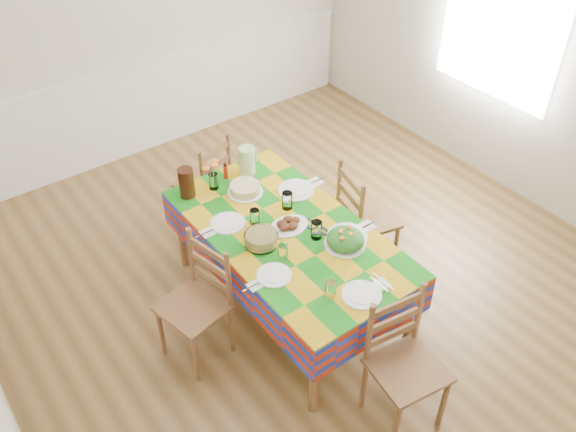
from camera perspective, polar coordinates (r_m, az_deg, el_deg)
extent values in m
cube|color=brown|center=(4.83, 2.06, -6.16)|extent=(4.50, 5.00, 0.04)
cube|color=beige|center=(5.94, -13.57, 17.89)|extent=(4.50, 0.04, 2.70)
cube|color=beige|center=(5.54, 21.88, 14.61)|extent=(0.04, 5.00, 2.70)
cube|color=white|center=(6.07, -12.71, 13.83)|extent=(4.41, 0.06, 0.04)
cube|color=white|center=(6.28, -12.19, 10.18)|extent=(4.41, 0.03, 0.90)
plane|color=white|center=(5.60, 19.49, 17.14)|extent=(0.00, 1.40, 1.40)
cylinder|color=brown|center=(3.82, 2.53, -14.80)|extent=(0.07, 0.07, 0.66)
cylinder|color=brown|center=(4.20, 11.47, -9.10)|extent=(0.07, 0.07, 0.66)
cylinder|color=brown|center=(4.80, -9.95, -1.51)|extent=(0.07, 0.07, 0.66)
cylinder|color=brown|center=(5.11, -1.87, 2.07)|extent=(0.07, 0.07, 0.66)
cube|color=brown|center=(4.17, -0.02, -1.70)|extent=(0.94, 1.78, 0.04)
cube|color=#AB240E|center=(4.16, -0.02, -1.45)|extent=(0.97, 1.82, 0.01)
cube|color=#AB240E|center=(4.06, -5.58, -5.66)|extent=(0.01, 1.82, 0.28)
cube|color=#AB240E|center=(4.49, 4.98, -0.43)|extent=(0.01, 1.82, 0.28)
cube|color=#AB240E|center=(3.78, 8.32, -10.35)|extent=(0.97, 0.01, 0.28)
cube|color=#AB240E|center=(4.85, -6.43, 2.90)|extent=(0.97, 0.01, 0.28)
cylinder|color=white|center=(3.74, 6.90, -7.34)|extent=(0.25, 0.25, 0.01)
cylinder|color=white|center=(3.74, 6.91, -7.25)|extent=(0.17, 0.17, 0.01)
cylinder|color=white|center=(3.68, 4.02, -6.86)|extent=(0.07, 0.07, 0.12)
cube|color=white|center=(3.83, 8.73, -6.28)|extent=(0.09, 0.09, 0.01)
cube|color=silver|center=(3.82, 8.54, -6.35)|extent=(0.01, 0.16, 0.00)
cube|color=silver|center=(3.84, 8.94, -6.12)|extent=(0.01, 0.18, 0.00)
cylinder|color=white|center=(3.83, -1.30, -5.56)|extent=(0.22, 0.22, 0.01)
cylinder|color=white|center=(3.83, -1.31, -5.47)|extent=(0.16, 0.16, 0.00)
cylinder|color=white|center=(3.92, -0.48, -3.38)|extent=(0.06, 0.06, 0.11)
cube|color=white|center=(3.78, -3.15, -6.53)|extent=(0.08, 0.08, 0.00)
cube|color=silver|center=(3.77, -3.36, -6.59)|extent=(0.14, 0.01, 0.00)
cube|color=silver|center=(3.78, -2.94, -6.38)|extent=(0.16, 0.01, 0.00)
cylinder|color=white|center=(4.23, -5.64, -0.67)|extent=(0.24, 0.24, 0.01)
cylinder|color=white|center=(4.22, -5.65, -0.57)|extent=(0.17, 0.17, 0.01)
cylinder|color=white|center=(4.18, -3.13, -0.09)|extent=(0.07, 0.07, 0.12)
cube|color=white|center=(4.17, -7.52, -1.55)|extent=(0.09, 0.09, 0.01)
cube|color=silver|center=(4.16, -7.74, -1.60)|extent=(0.15, 0.01, 0.00)
cube|color=silver|center=(4.18, -7.31, -1.41)|extent=(0.18, 0.01, 0.00)
cylinder|color=white|center=(4.12, 5.56, -1.87)|extent=(0.27, 0.27, 0.01)
cylinder|color=white|center=(4.12, 5.57, -1.77)|extent=(0.19, 0.19, 0.01)
cylinder|color=white|center=(4.07, 2.67, -1.30)|extent=(0.08, 0.08, 0.13)
cube|color=white|center=(4.22, 7.42, -0.94)|extent=(0.10, 0.10, 0.01)
cube|color=silver|center=(4.21, 7.23, -1.00)|extent=(0.17, 0.01, 0.00)
cube|color=silver|center=(4.23, 7.63, -0.78)|extent=(0.20, 0.01, 0.00)
cylinder|color=white|center=(4.51, 0.78, 2.44)|extent=(0.27, 0.27, 0.01)
cylinder|color=white|center=(4.50, 0.78, 2.54)|extent=(0.19, 0.19, 0.01)
cylinder|color=white|center=(4.31, -0.07, 1.46)|extent=(0.08, 0.08, 0.13)
cube|color=white|center=(4.60, 2.60, 3.21)|extent=(0.10, 0.10, 0.01)
cube|color=silver|center=(4.59, 2.40, 3.17)|extent=(0.17, 0.01, 0.00)
cube|color=silver|center=(4.61, 2.80, 3.35)|extent=(0.20, 0.01, 0.00)
ellipsoid|color=white|center=(4.18, 0.06, -0.98)|extent=(0.29, 0.21, 0.01)
ellipsoid|color=black|center=(4.19, 0.64, -0.41)|extent=(0.08, 0.07, 0.04)
ellipsoid|color=black|center=(4.19, -0.02, -0.33)|extent=(0.08, 0.07, 0.04)
ellipsoid|color=black|center=(4.16, -0.58, -0.70)|extent=(0.08, 0.07, 0.04)
ellipsoid|color=black|center=(4.13, -0.31, -1.05)|extent=(0.08, 0.07, 0.04)
ellipsoid|color=black|center=(4.14, 0.44, -0.94)|extent=(0.08, 0.07, 0.04)
cylinder|color=white|center=(4.06, 5.35, -2.63)|extent=(0.28, 0.28, 0.01)
ellipsoid|color=#0F3F12|center=(4.03, 5.39, -2.17)|extent=(0.25, 0.25, 0.11)
cube|color=orange|center=(3.95, 5.09, -2.10)|extent=(0.03, 0.02, 0.01)
cube|color=orange|center=(4.00, 4.97, -1.46)|extent=(0.04, 0.04, 0.01)
cube|color=orange|center=(3.99, 5.91, -1.67)|extent=(0.03, 0.04, 0.01)
cube|color=orange|center=(4.04, 5.78, -1.04)|extent=(0.04, 0.04, 0.01)
cylinder|color=white|center=(4.03, -2.53, -2.16)|extent=(0.23, 0.23, 0.08)
cylinder|color=#D1C06E|center=(4.03, -2.53, -2.15)|extent=(0.21, 0.21, 0.07)
cylinder|color=white|center=(4.50, -4.03, 2.24)|extent=(0.26, 0.26, 0.01)
cylinder|color=tan|center=(4.48, -4.05, 2.61)|extent=(0.22, 0.22, 0.06)
cube|color=black|center=(4.15, 2.77, -1.42)|extent=(0.12, 0.28, 0.01)
cube|color=black|center=(4.19, 3.12, -1.02)|extent=(0.06, 0.29, 0.01)
cylinder|color=white|center=(4.54, -7.01, 3.26)|extent=(0.07, 0.07, 0.12)
cylinder|color=#2B7928|center=(4.50, -7.28, 3.64)|extent=(0.01, 0.01, 0.18)
ellipsoid|color=orange|center=(4.44, -7.72, 4.43)|extent=(0.06, 0.06, 0.02)
cylinder|color=#2B7928|center=(4.52, -6.95, 3.86)|extent=(0.01, 0.01, 0.18)
ellipsoid|color=orange|center=(4.48, -6.90, 5.15)|extent=(0.06, 0.06, 0.02)
cylinder|color=#2B7928|center=(4.50, -6.95, 3.64)|extent=(0.01, 0.01, 0.18)
ellipsoid|color=orange|center=(4.41, -6.92, 4.76)|extent=(0.06, 0.06, 0.02)
cylinder|color=#B51A0E|center=(4.63, -5.87, 4.25)|extent=(0.03, 0.03, 0.14)
cylinder|color=#AECF92|center=(4.66, -3.86, 5.23)|extent=(0.13, 0.13, 0.22)
cylinder|color=black|center=(4.46, -9.48, 3.09)|extent=(0.11, 0.11, 0.23)
cube|color=white|center=(3.69, 7.84, -8.22)|extent=(0.08, 0.02, 0.02)
cylinder|color=brown|center=(3.81, 10.06, -18.89)|extent=(0.04, 0.04, 0.44)
cylinder|color=brown|center=(3.96, 14.35, -16.54)|extent=(0.04, 0.04, 0.44)
cylinder|color=brown|center=(3.94, 7.11, -15.38)|extent=(0.04, 0.04, 0.44)
cylinder|color=brown|center=(4.09, 11.34, -13.29)|extent=(0.04, 0.04, 0.44)
cube|color=brown|center=(3.75, 11.17, -13.93)|extent=(0.47, 0.45, 0.03)
cylinder|color=brown|center=(3.58, 7.62, -10.94)|extent=(0.04, 0.04, 0.49)
cylinder|color=brown|center=(3.74, 12.15, -8.82)|extent=(0.04, 0.04, 0.49)
cube|color=brown|center=(3.73, 9.78, -10.85)|extent=(0.35, 0.07, 0.05)
cube|color=brown|center=(3.64, 10.00, -9.56)|extent=(0.35, 0.07, 0.05)
cube|color=brown|center=(3.54, 10.22, -8.19)|extent=(0.35, 0.07, 0.05)
cylinder|color=brown|center=(5.44, -7.83, 2.69)|extent=(0.03, 0.03, 0.41)
cylinder|color=brown|center=(5.26, -10.20, 0.93)|extent=(0.03, 0.03, 0.41)
cylinder|color=brown|center=(5.27, -5.31, 1.53)|extent=(0.03, 0.03, 0.41)
cylinder|color=brown|center=(5.08, -7.66, -0.33)|extent=(0.03, 0.03, 0.41)
cube|color=brown|center=(5.13, -7.96, 3.16)|extent=(0.48, 0.47, 0.03)
cylinder|color=brown|center=(5.01, -5.52, 5.42)|extent=(0.03, 0.03, 0.46)
cylinder|color=brown|center=(4.82, -8.02, 3.61)|extent=(0.03, 0.03, 0.46)
cube|color=brown|center=(4.96, -6.66, 3.67)|extent=(0.32, 0.12, 0.05)
cube|color=brown|center=(4.90, -6.77, 4.80)|extent=(0.32, 0.12, 0.05)
cube|color=brown|center=(4.83, -6.87, 5.96)|extent=(0.32, 0.12, 0.05)
cylinder|color=brown|center=(4.27, -11.78, -10.52)|extent=(0.03, 0.03, 0.43)
cylinder|color=brown|center=(4.08, -8.64, -13.09)|extent=(0.03, 0.03, 0.43)
cylinder|color=brown|center=(4.39, -8.48, -8.17)|extent=(0.03, 0.03, 0.43)
cylinder|color=brown|center=(4.21, -5.28, -10.53)|extent=(0.03, 0.03, 0.43)
cube|color=brown|center=(4.06, -8.87, -8.44)|extent=(0.46, 0.47, 0.03)
cylinder|color=brown|center=(4.07, -8.98, -3.75)|extent=(0.03, 0.03, 0.48)
cylinder|color=brown|center=(3.88, -5.58, -6.09)|extent=(0.03, 0.03, 0.48)
cube|color=brown|center=(4.04, -7.21, -5.87)|extent=(0.09, 0.34, 0.05)
cube|color=brown|center=(3.95, -7.36, -4.59)|extent=(0.09, 0.34, 0.05)
cube|color=brown|center=(3.87, -7.51, -3.26)|extent=(0.09, 0.34, 0.05)
cylinder|color=brown|center=(4.82, 10.00, -3.02)|extent=(0.04, 0.04, 0.44)
cylinder|color=brown|center=(5.04, 7.98, -0.56)|extent=(0.04, 0.04, 0.44)
cylinder|color=brown|center=(4.69, 6.52, -4.11)|extent=(0.04, 0.04, 0.44)
cylinder|color=brown|center=(4.91, 4.61, -1.53)|extent=(0.04, 0.04, 0.44)
cube|color=brown|center=(4.71, 7.50, -0.14)|extent=(0.48, 0.49, 0.03)
cylinder|color=brown|center=(4.38, 6.84, 0.26)|extent=(0.04, 0.04, 0.49)
cylinder|color=brown|center=(4.62, 4.79, 2.79)|extent=(0.04, 0.04, 0.49)
cube|color=brown|center=(4.56, 5.71, 0.59)|extent=(0.10, 0.35, 0.05)
cube|color=brown|center=(4.48, 5.82, 1.86)|extent=(0.10, 0.35, 0.05)
cube|color=brown|center=(4.40, 5.92, 3.16)|extent=(0.10, 0.35, 0.05)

